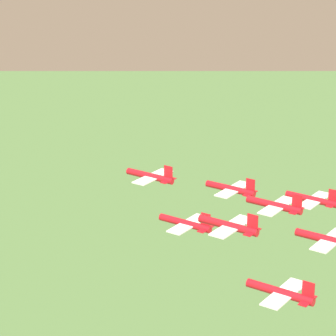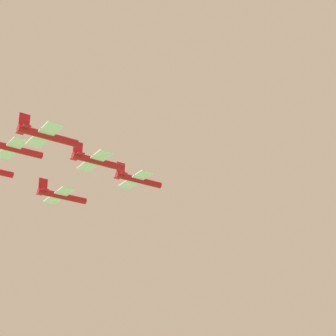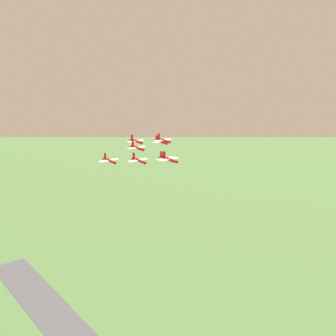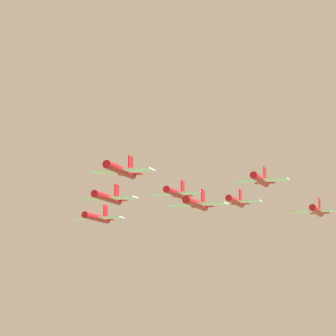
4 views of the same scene
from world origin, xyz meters
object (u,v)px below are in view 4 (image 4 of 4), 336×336
at_px(jet_2, 108,198).
at_px(jet_7, 236,201).
at_px(jet_1, 196,204).
at_px(jet_3, 260,180).
at_px(jet_4, 176,193).
at_px(jet_0, 121,170).
at_px(jet_6, 317,211).
at_px(jet_5, 97,218).

relative_size(jet_2, jet_7, 1.00).
distance_m(jet_1, jet_3, 16.33).
distance_m(jet_3, jet_4, 15.66).
bearing_deg(jet_7, jet_4, 59.53).
relative_size(jet_0, jet_6, 1.00).
height_order(jet_0, jet_4, jet_4).
height_order(jet_1, jet_4, jet_4).
xyz_separation_m(jet_2, jet_4, (5.19, 14.45, 2.20)).
bearing_deg(jet_6, jet_5, 18.78).
bearing_deg(jet_1, jet_2, -0.00).
xyz_separation_m(jet_3, jet_4, (-15.30, -2.89, -1.68)).
bearing_deg(jet_2, jet_3, -150.46).
bearing_deg(jet_6, jet_7, -0.00).
bearing_deg(jet_5, jet_7, -150.46).
bearing_deg(jet_0, jet_7, -101.09).
relative_size(jet_3, jet_7, 1.00).
relative_size(jet_0, jet_7, 1.00).
relative_size(jet_3, jet_5, 1.00).
height_order(jet_1, jet_2, jet_2).
bearing_deg(jet_2, jet_7, -120.47).
height_order(jet_4, jet_7, jet_4).
height_order(jet_5, jet_6, jet_6).
distance_m(jet_3, jet_5, 31.64).
relative_size(jet_1, jet_7, 1.00).
bearing_deg(jet_2, jet_1, 180.00).
bearing_deg(jet_7, jet_2, 59.53).
bearing_deg(jet_7, jet_5, 29.54).
distance_m(jet_0, jet_2, 15.50).
xyz_separation_m(jet_1, jet_6, (10.38, 28.90, 1.27)).
bearing_deg(jet_4, jet_7, -120.47).
relative_size(jet_2, jet_4, 1.00).
height_order(jet_1, jet_7, jet_7).
bearing_deg(jet_7, jet_1, 90.00).
distance_m(jet_1, jet_5, 26.85).
relative_size(jet_5, jet_6, 1.00).
bearing_deg(jet_4, jet_1, 120.47).
relative_size(jet_5, jet_7, 1.00).
bearing_deg(jet_4, jet_5, -0.00).
relative_size(jet_4, jet_5, 1.00).
xyz_separation_m(jet_0, jet_2, (-10.11, 11.56, -2.14)).
relative_size(jet_6, jet_7, 1.00).
height_order(jet_3, jet_6, jet_3).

